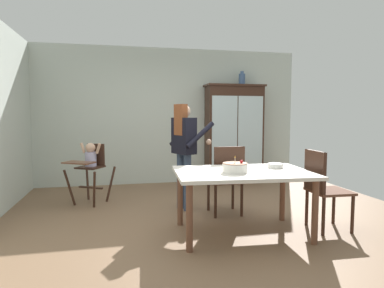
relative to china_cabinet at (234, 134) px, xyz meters
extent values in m
plane|color=brown|center=(-1.28, -2.37, -1.00)|extent=(6.24, 6.24, 0.00)
cube|color=beige|center=(-1.28, 0.26, 0.35)|extent=(5.32, 0.06, 2.70)
cube|color=#382116|center=(0.00, 0.00, -0.03)|extent=(1.13, 0.42, 1.94)
cube|color=#382116|center=(0.00, 0.00, 0.97)|extent=(1.19, 0.48, 0.04)
cube|color=silver|center=(-0.27, -0.21, 0.07)|extent=(0.52, 0.01, 1.36)
cube|color=silver|center=(0.27, -0.21, 0.07)|extent=(0.52, 0.01, 1.36)
cube|color=#382116|center=(0.00, 0.00, 0.07)|extent=(1.05, 0.36, 0.02)
cylinder|color=#3D567F|center=(0.16, 0.00, 1.10)|extent=(0.13, 0.13, 0.22)
cylinder|color=#3D567F|center=(0.16, 0.00, 1.23)|extent=(0.07, 0.07, 0.05)
cylinder|color=#382116|center=(-3.04, -1.20, -0.72)|extent=(0.18, 0.08, 0.56)
cylinder|color=#382116|center=(-2.67, -1.43, -0.72)|extent=(0.08, 0.18, 0.56)
cylinder|color=#382116|center=(-2.81, -0.82, -0.72)|extent=(0.08, 0.18, 0.56)
cylinder|color=#382116|center=(-2.44, -1.05, -0.72)|extent=(0.18, 0.08, 0.56)
cube|color=#382116|center=(-2.74, -1.13, -0.75)|extent=(0.38, 0.25, 0.02)
cube|color=#382116|center=(-2.74, -1.13, -0.43)|extent=(0.47, 0.47, 0.02)
cube|color=#382116|center=(-2.66, -0.99, -0.24)|extent=(0.28, 0.19, 0.34)
cube|color=brown|center=(-2.88, -1.36, -0.32)|extent=(0.50, 0.43, 0.02)
cylinder|color=#B2ADD1|center=(-2.73, -1.11, -0.30)|extent=(0.17, 0.17, 0.22)
sphere|color=tan|center=(-2.73, -1.11, -0.13)|extent=(0.15, 0.15, 0.15)
cylinder|color=tan|center=(-2.85, -1.04, -0.13)|extent=(0.10, 0.09, 0.17)
cylinder|color=tan|center=(-2.61, -1.18, -0.13)|extent=(0.10, 0.09, 0.17)
cylinder|color=#33425B|center=(-1.35, -1.83, -0.59)|extent=(0.11, 0.11, 0.82)
cylinder|color=#33425B|center=(-1.42, -1.68, -0.59)|extent=(0.11, 0.11, 0.82)
cube|color=black|center=(-1.39, -1.76, 0.08)|extent=(0.33, 0.41, 0.52)
cube|color=white|center=(-1.29, -1.71, 0.08)|extent=(0.03, 0.06, 0.49)
sphere|color=tan|center=(-1.39, -1.76, 0.43)|extent=(0.19, 0.19, 0.19)
cube|color=brown|center=(-1.43, -1.78, 0.31)|extent=(0.17, 0.22, 0.44)
cylinder|color=black|center=(-1.17, -1.88, 0.10)|extent=(0.47, 0.27, 0.37)
sphere|color=tan|center=(-1.03, -1.81, -0.01)|extent=(0.08, 0.08, 0.08)
cylinder|color=black|center=(-1.34, -1.52, 0.10)|extent=(0.47, 0.27, 0.37)
sphere|color=tan|center=(-1.20, -1.45, -0.01)|extent=(0.08, 0.08, 0.08)
cube|color=silver|center=(-0.93, -2.90, -0.28)|extent=(1.59, 1.12, 0.04)
cylinder|color=brown|center=(-1.63, -3.27, -0.65)|extent=(0.07, 0.07, 0.70)
cylinder|color=brown|center=(-0.28, -3.37, -0.65)|extent=(0.07, 0.07, 0.70)
cylinder|color=brown|center=(-1.57, -2.44, -0.65)|extent=(0.07, 0.07, 0.70)
cylinder|color=brown|center=(-0.22, -2.53, -0.65)|extent=(0.07, 0.07, 0.70)
cylinder|color=white|center=(-1.05, -2.98, -0.21)|extent=(0.28, 0.28, 0.10)
cylinder|color=#935B3D|center=(-1.05, -2.98, -0.15)|extent=(0.27, 0.27, 0.01)
cylinder|color=#F2E5CC|center=(-1.05, -2.98, -0.12)|extent=(0.01, 0.01, 0.06)
cone|color=yellow|center=(-1.05, -2.98, -0.08)|extent=(0.02, 0.02, 0.02)
sphere|color=red|center=(-0.98, -3.02, -0.13)|extent=(0.04, 0.04, 0.04)
cylinder|color=silver|center=(-0.46, -2.78, -0.23)|extent=(0.18, 0.18, 0.05)
cylinder|color=#382116|center=(-0.68, -1.89, -0.77)|extent=(0.04, 0.04, 0.45)
cylinder|color=#382116|center=(-1.05, -1.89, -0.77)|extent=(0.04, 0.04, 0.45)
cylinder|color=#382116|center=(-0.68, -2.26, -0.77)|extent=(0.04, 0.04, 0.45)
cylinder|color=#382116|center=(-1.05, -2.26, -0.77)|extent=(0.04, 0.04, 0.45)
cube|color=brown|center=(-0.87, -2.07, -0.53)|extent=(0.44, 0.44, 0.03)
cube|color=#382116|center=(-0.87, -2.27, -0.28)|extent=(0.42, 0.04, 0.48)
cylinder|color=#382116|center=(-0.68, -2.28, -0.28)|extent=(0.03, 0.03, 0.48)
cylinder|color=#382116|center=(-1.06, -2.27, -0.28)|extent=(0.03, 0.03, 0.48)
cylinder|color=#382116|center=(0.33, -3.17, -0.77)|extent=(0.04, 0.04, 0.45)
cylinder|color=#382116|center=(0.35, -2.80, -0.77)|extent=(0.04, 0.04, 0.45)
cylinder|color=#382116|center=(-0.04, -3.15, -0.77)|extent=(0.04, 0.04, 0.45)
cylinder|color=#382116|center=(-0.02, -2.78, -0.77)|extent=(0.04, 0.04, 0.45)
cube|color=brown|center=(0.16, -2.98, -0.53)|extent=(0.46, 0.46, 0.03)
cube|color=#382116|center=(-0.04, -2.97, -0.28)|extent=(0.06, 0.42, 0.48)
cylinder|color=#382116|center=(-0.05, -3.16, -0.28)|extent=(0.03, 0.03, 0.48)
cylinder|color=#382116|center=(-0.04, -2.78, -0.28)|extent=(0.03, 0.03, 0.48)
camera|label=1|loc=(-2.31, -6.48, 0.38)|focal=31.42mm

